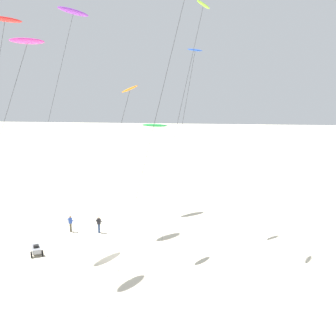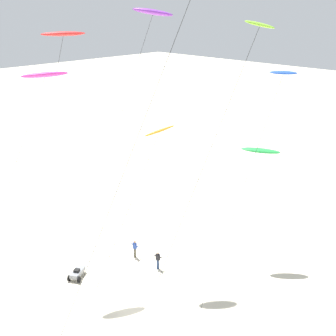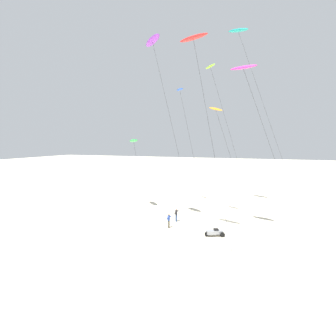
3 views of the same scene
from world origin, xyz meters
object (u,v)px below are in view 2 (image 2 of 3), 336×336
at_px(kite_flyer_middle, 158,260).
at_px(kite_purple, 152,13).
at_px(kite_flyer_nearest, 135,248).
at_px(kite_orange, 158,135).
at_px(kite_red, 63,35).
at_px(kite_green, 261,151).
at_px(beach_buggy, 77,273).
at_px(kite_blue, 281,81).
at_px(kite_magenta, 44,76).
at_px(kite_lime, 254,39).

bearing_deg(kite_flyer_middle, kite_purple, 140.63).
bearing_deg(kite_flyer_nearest, kite_orange, -28.53).
height_order(kite_red, kite_orange, kite_red).
relative_size(kite_green, kite_purple, 0.47).
bearing_deg(kite_purple, kite_flyer_nearest, -102.20).
relative_size(kite_red, kite_flyer_nearest, 11.91).
bearing_deg(kite_red, kite_green, 48.47).
height_order(kite_red, beach_buggy, kite_red).
height_order(kite_flyer_middle, beach_buggy, kite_flyer_middle).
bearing_deg(kite_blue, kite_flyer_nearest, -167.39).
distance_m(kite_magenta, kite_flyer_middle, 18.46).
xyz_separation_m(kite_magenta, kite_flyer_middle, (2.35, 8.06, -16.44)).
height_order(kite_blue, kite_flyer_middle, kite_blue).
bearing_deg(kite_blue, kite_flyer_middle, -164.16).
distance_m(kite_purple, kite_flyer_nearest, 20.32).
xyz_separation_m(kite_orange, kite_purple, (-6.60, 5.93, 7.35)).
height_order(kite_magenta, kite_lime, kite_lime).
height_order(kite_purple, kite_flyer_nearest, kite_purple).
distance_m(kite_blue, kite_flyer_nearest, 20.34).
height_order(kite_orange, kite_flyer_nearest, kite_orange).
xyz_separation_m(kite_red, kite_magenta, (3.85, -4.19, -2.22)).
distance_m(kite_red, kite_blue, 16.75).
xyz_separation_m(kite_orange, kite_flyer_nearest, (-7.06, 3.84, -12.86)).
xyz_separation_m(kite_flyer_nearest, kite_flyer_middle, (2.89, 0.10, 0.00)).
relative_size(kite_blue, kite_flyer_middle, 10.67).
bearing_deg(kite_orange, kite_lime, 19.06).
relative_size(kite_flyer_nearest, beach_buggy, 0.81).
bearing_deg(beach_buggy, kite_flyer_nearest, 79.62).
height_order(kite_magenta, kite_purple, kite_purple).
bearing_deg(kite_lime, kite_red, -173.23).
bearing_deg(kite_blue, kite_green, 130.23).
bearing_deg(beach_buggy, kite_purple, 79.12).
distance_m(kite_green, kite_lime, 15.29).
xyz_separation_m(kite_green, beach_buggy, (-8.31, -13.78, -9.52)).
relative_size(kite_purple, kite_flyer_middle, 12.98).
bearing_deg(kite_orange, kite_green, 88.89).
bearing_deg(kite_purple, kite_orange, -41.94).
relative_size(kite_flyer_nearest, kite_flyer_middle, 1.00).
xyz_separation_m(kite_lime, kite_flyer_nearest, (-12.78, 1.86, -19.18)).
height_order(kite_flyer_nearest, beach_buggy, kite_flyer_nearest).
distance_m(kite_magenta, beach_buggy, 17.15).
bearing_deg(kite_orange, kite_blue, 52.99).
bearing_deg(kite_orange, kite_red, 179.62).
height_order(kite_red, kite_magenta, kite_red).
bearing_deg(kite_blue, kite_orange, -127.01).
relative_size(kite_red, kite_flyer_middle, 11.91).
distance_m(kite_purple, beach_buggy, 22.10).
bearing_deg(kite_green, kite_purple, -138.23).
relative_size(kite_green, kite_flyer_nearest, 6.16).
distance_m(kite_orange, kite_lime, 8.75).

